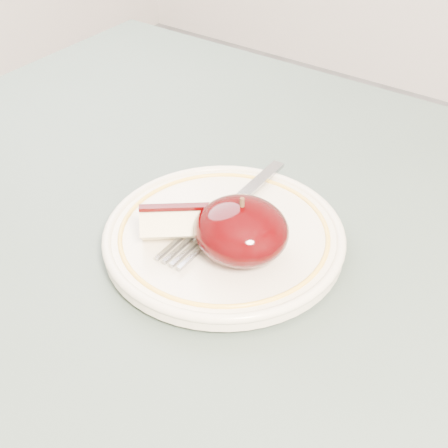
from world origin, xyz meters
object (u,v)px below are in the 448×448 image
Objects in this scene: plate at (224,236)px; fork at (226,211)px; table at (175,340)px; apple_half at (242,230)px.

fork is at bearing 121.66° from plate.
fork is (0.01, 0.08, 0.11)m from table.
fork is (-0.01, 0.02, 0.01)m from plate.
plate is at bearing 152.99° from apple_half.
plate reaches higher than table.
table is at bearing -108.65° from plate.
table is 4.75× the size of fork.
fork is at bearing 85.91° from table.
table is at bearing 174.51° from fork.
table is 0.12m from plate.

